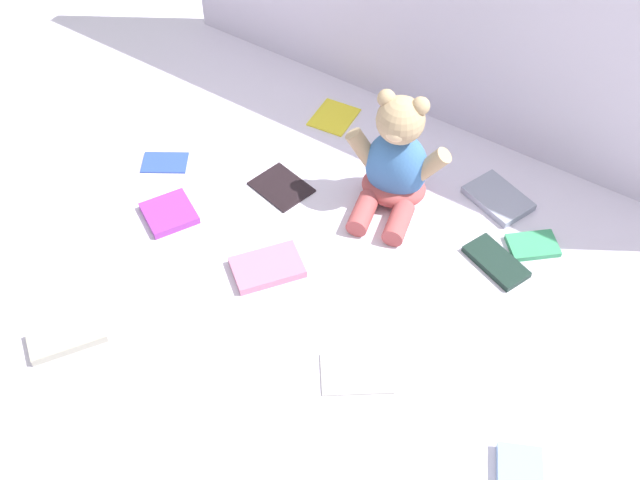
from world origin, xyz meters
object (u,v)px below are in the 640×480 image
at_px(book_case_9, 496,262).
at_px(book_case_0, 267,267).
at_px(book_case_5, 498,198).
at_px(book_case_7, 520,474).
at_px(teddy_bear, 395,164).
at_px(book_case_1, 334,117).
at_px(book_case_8, 67,337).
at_px(book_case_10, 357,373).
at_px(book_case_6, 169,213).
at_px(book_case_3, 281,186).
at_px(book_case_4, 533,245).
at_px(book_case_2, 165,162).

bearing_deg(book_case_9, book_case_0, 146.75).
height_order(book_case_5, book_case_7, book_case_7).
distance_m(teddy_bear, book_case_9, 0.28).
xyz_separation_m(book_case_1, book_case_8, (-0.06, -0.79, 0.00)).
bearing_deg(teddy_bear, book_case_10, -82.04).
bearing_deg(book_case_8, book_case_5, 89.59).
bearing_deg(book_case_6, book_case_3, 81.65).
bearing_deg(book_case_1, book_case_8, -101.08).
height_order(teddy_bear, book_case_9, teddy_bear).
bearing_deg(book_case_8, book_case_4, 80.87).
xyz_separation_m(book_case_2, book_case_10, (0.64, -0.22, -0.00)).
height_order(teddy_bear, book_case_2, teddy_bear).
bearing_deg(book_case_4, book_case_3, 63.70).
distance_m(book_case_1, book_case_2, 0.41).
height_order(teddy_bear, book_case_1, teddy_bear).
bearing_deg(book_case_1, book_case_2, -130.30).
bearing_deg(teddy_bear, book_case_1, 134.25).
bearing_deg(book_case_3, book_case_0, -138.43).
height_order(book_case_0, book_case_5, same).
relative_size(book_case_3, book_case_6, 1.20).
relative_size(book_case_5, book_case_7, 1.39).
xyz_separation_m(book_case_1, book_case_5, (0.44, -0.03, 0.00)).
bearing_deg(book_case_5, book_case_10, 17.67).
distance_m(book_case_4, book_case_9, 0.09).
xyz_separation_m(book_case_4, book_case_9, (-0.04, -0.08, 0.00)).
height_order(book_case_6, book_case_8, same).
xyz_separation_m(book_case_8, book_case_9, (0.57, 0.60, -0.00)).
relative_size(book_case_3, book_case_7, 1.26).
xyz_separation_m(book_case_2, book_case_3, (0.26, 0.08, 0.00)).
distance_m(book_case_0, book_case_3, 0.23).
height_order(book_case_3, book_case_9, book_case_9).
height_order(book_case_2, book_case_10, book_case_2).
distance_m(book_case_1, book_case_5, 0.44).
relative_size(book_case_2, book_case_8, 0.73).
relative_size(book_case_2, book_case_9, 0.77).
relative_size(teddy_bear, book_case_9, 2.05).
bearing_deg(book_case_4, book_case_6, 75.35).
xyz_separation_m(book_case_2, book_case_9, (0.74, 0.15, 0.00)).
height_order(book_case_9, book_case_10, book_case_9).
bearing_deg(book_case_8, book_case_1, 118.53).
bearing_deg(book_case_7, book_case_6, 146.26).
bearing_deg(book_case_10, book_case_4, 126.42).
bearing_deg(book_case_3, book_case_2, 120.13).
bearing_deg(book_case_3, book_case_1, 19.89).
distance_m(book_case_8, book_case_10, 0.53).
relative_size(book_case_6, book_case_9, 0.77).
bearing_deg(book_case_9, book_case_5, 44.86).
distance_m(book_case_7, book_case_8, 0.82).
height_order(book_case_5, book_case_6, same).
bearing_deg(book_case_5, book_case_9, 44.30).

